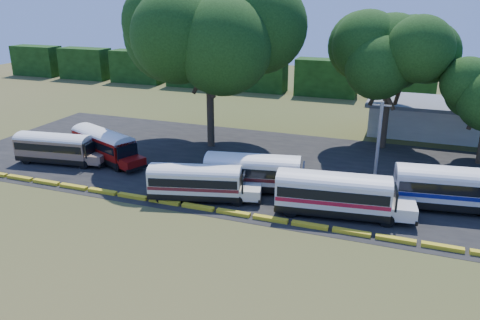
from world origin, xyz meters
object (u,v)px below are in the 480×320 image
(bus_cream_west, at_px, (197,181))
(tree_west, at_px, (209,27))
(bus_red, at_px, (104,143))
(bus_white_red, at_px, (336,192))
(bus_beige, at_px, (56,146))

(bus_cream_west, distance_m, tree_west, 18.32)
(bus_red, distance_m, tree_west, 15.97)
(bus_red, height_order, bus_white_red, bus_white_red)
(bus_white_red, xyz_separation_m, tree_west, (-15.89, 12.75, 10.90))
(bus_red, relative_size, bus_white_red, 0.93)
(bus_red, bearing_deg, bus_cream_west, -0.28)
(bus_cream_west, height_order, bus_white_red, bus_white_red)
(tree_west, bearing_deg, bus_white_red, -38.74)
(bus_beige, relative_size, bus_white_red, 0.89)
(bus_red, height_order, bus_cream_west, bus_red)
(bus_red, xyz_separation_m, bus_cream_west, (12.93, -5.50, -0.14))
(bus_beige, bearing_deg, bus_white_red, -11.92)
(bus_cream_west, relative_size, bus_white_red, 0.89)
(bus_red, xyz_separation_m, bus_white_red, (24.03, -4.51, 0.09))
(bus_red, relative_size, tree_west, 0.55)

